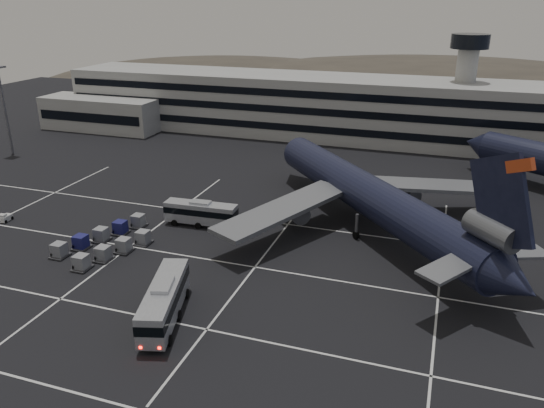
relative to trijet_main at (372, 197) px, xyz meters
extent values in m
plane|color=black|center=(-23.83, -19.56, -5.25)|extent=(260.00, 260.00, 0.00)
cube|color=silver|center=(-23.83, -41.56, -5.24)|extent=(90.00, 0.25, 0.01)
cube|color=silver|center=(-23.83, -29.56, -5.24)|extent=(90.00, 0.25, 0.01)
cube|color=silver|center=(-23.83, -15.56, -5.24)|extent=(90.00, 0.25, 0.01)
cube|color=silver|center=(-23.83, -1.56, -5.24)|extent=(90.00, 0.25, 0.01)
cube|color=silver|center=(-53.83, -13.56, -5.24)|extent=(0.25, 55.00, 0.01)
cube|color=silver|center=(-29.83, -13.56, -5.24)|extent=(0.25, 55.00, 0.01)
cube|color=silver|center=(-11.83, -13.56, -5.24)|extent=(0.25, 55.00, 0.01)
cube|color=silver|center=(10.17, -13.56, -5.24)|extent=(0.25, 55.00, 0.01)
cube|color=gray|center=(-23.83, 52.44, 1.75)|extent=(120.00, 18.00, 14.00)
cube|color=black|center=(-23.83, 43.39, -1.75)|extent=(118.00, 0.20, 1.60)
cube|color=black|center=(-23.83, 43.39, 2.25)|extent=(118.00, 0.20, 1.60)
cube|color=black|center=(-23.83, 43.39, 5.95)|extent=(118.00, 0.20, 1.60)
cube|color=gray|center=(-73.83, 40.44, -1.25)|extent=(30.00, 10.00, 8.00)
cylinder|color=gray|center=(11.17, 54.44, 5.75)|extent=(4.40, 4.40, 22.00)
cylinder|color=black|center=(11.17, 54.44, 17.25)|extent=(8.00, 8.00, 3.00)
ellipsoid|color=#38332B|center=(-83.83, 150.44, -15.75)|extent=(196.00, 140.00, 32.00)
ellipsoid|color=#38332B|center=(6.17, 150.44, -18.75)|extent=(252.00, 180.00, 44.00)
cylinder|color=slate|center=(-78.83, 15.44, 3.75)|extent=(0.50, 0.50, 18.00)
cylinder|color=black|center=(-0.33, 0.38, -0.05)|extent=(35.82, 39.82, 5.60)
cone|color=black|center=(-17.58, 20.10, -0.05)|extent=(7.18, 7.07, 5.60)
cone|color=black|center=(17.12, -19.57, -0.05)|extent=(7.09, 7.08, 5.04)
cube|color=black|center=(14.81, -16.93, 7.35)|extent=(6.61, 7.46, 10.97)
cube|color=#BC3E19|center=(15.80, -18.06, 11.55)|extent=(2.54, 2.79, 2.24)
cylinder|color=#595B60|center=(14.48, -16.56, 4.05)|extent=(5.98, 6.29, 2.70)
cube|color=slate|center=(10.99, -18.95, 0.55)|extent=(7.06, 7.93, 0.87)
cube|color=slate|center=(17.31, -13.42, 0.55)|extent=(8.11, 6.45, 0.87)
cube|color=slate|center=(-11.06, -6.35, -0.85)|extent=(14.84, 22.12, 1.75)
cylinder|color=#595B60|center=(-10.77, -2.11, -2.55)|extent=(5.65, 5.92, 2.70)
cube|color=slate|center=(7.76, 10.11, -0.85)|extent=(22.59, 12.42, 1.75)
cylinder|color=#595B60|center=(3.53, 10.40, -2.55)|extent=(5.65, 5.92, 2.70)
cylinder|color=slate|center=(-10.44, 11.94, -3.05)|extent=(0.44, 0.44, 3.00)
cylinder|color=black|center=(-10.44, 11.94, -4.70)|extent=(1.10, 1.16, 1.10)
cylinder|color=slate|center=(-1.42, -3.23, -3.05)|extent=(0.44, 0.44, 3.00)
cylinder|color=black|center=(-1.42, -3.23, -4.70)|extent=(1.10, 1.16, 1.10)
cylinder|color=slate|center=(3.39, 0.98, -3.05)|extent=(0.44, 0.44, 3.00)
cylinder|color=black|center=(3.39, 0.98, -4.70)|extent=(1.10, 1.16, 1.10)
cone|color=black|center=(14.47, 35.42, -0.05)|extent=(6.86, 7.16, 5.60)
cube|color=#93959B|center=(-16.66, -29.29, -2.96)|extent=(6.12, 12.59, 3.36)
cube|color=black|center=(-16.66, -29.29, -2.55)|extent=(6.20, 12.67, 1.06)
cube|color=#93959B|center=(-16.66, -29.29, -1.08)|extent=(2.66, 3.72, 0.39)
cylinder|color=black|center=(-16.79, -33.81, -4.71)|extent=(0.64, 1.13, 1.07)
cylinder|color=black|center=(-14.11, -33.03, -4.71)|extent=(0.64, 1.13, 1.07)
cylinder|color=black|center=(-18.00, -29.68, -4.71)|extent=(0.64, 1.13, 1.07)
cylinder|color=black|center=(-15.31, -28.90, -4.71)|extent=(0.64, 1.13, 1.07)
cylinder|color=black|center=(-19.20, -25.55, -4.71)|extent=(0.64, 1.13, 1.07)
cylinder|color=black|center=(-16.52, -24.76, -4.71)|extent=(0.64, 1.13, 1.07)
cube|color=#FF0C05|center=(-15.79, -35.47, -4.24)|extent=(0.29, 0.16, 0.25)
cube|color=#FF0C05|center=(-14.07, -34.96, -4.24)|extent=(0.29, 0.16, 0.25)
cube|color=#93959B|center=(-23.82, -6.00, -3.25)|extent=(10.85, 3.00, 2.93)
cube|color=black|center=(-23.82, -6.00, -2.90)|extent=(10.92, 3.07, 0.93)
cube|color=#93959B|center=(-23.82, -6.00, -1.61)|extent=(3.01, 1.71, 0.34)
cylinder|color=black|center=(-20.00, -7.02, -4.78)|extent=(0.95, 0.36, 0.94)
cylinder|color=black|center=(-20.13, -4.59, -4.78)|extent=(0.95, 0.36, 0.94)
cylinder|color=black|center=(-23.76, -7.22, -4.78)|extent=(0.95, 0.36, 0.94)
cylinder|color=black|center=(-23.89, -4.78, -4.78)|extent=(0.95, 0.36, 0.94)
cylinder|color=black|center=(-27.51, -7.42, -4.78)|extent=(0.95, 0.36, 0.94)
cylinder|color=black|center=(-27.64, -4.98, -4.78)|extent=(0.95, 0.36, 0.94)
cube|color=#B7B7B2|center=(-52.35, -14.04, -4.75)|extent=(1.28, 2.08, 0.81)
cube|color=#B7B7B2|center=(-52.30, -14.49, -4.21)|extent=(1.07, 0.91, 0.45)
cylinder|color=black|center=(-52.77, -14.81, -5.00)|extent=(0.25, 0.52, 0.50)
cylinder|color=black|center=(-51.78, -14.71, -5.00)|extent=(0.25, 0.52, 0.50)
cylinder|color=black|center=(-52.92, -13.38, -5.00)|extent=(0.25, 0.52, 0.50)
cylinder|color=black|center=(-51.93, -13.27, -5.00)|extent=(0.25, 0.52, 0.50)
cube|color=#2D2D30|center=(-36.75, -21.09, -5.08)|extent=(2.66, 2.84, 0.19)
cylinder|color=black|center=(-36.75, -21.09, -5.15)|extent=(0.10, 0.21, 0.21)
cube|color=gray|center=(-36.75, -21.09, -4.16)|extent=(2.08, 2.08, 1.66)
cube|color=#2D2D30|center=(-31.92, -22.96, -5.08)|extent=(2.66, 2.84, 0.19)
cylinder|color=black|center=(-31.92, -22.96, -5.15)|extent=(0.10, 0.21, 0.21)
cube|color=gray|center=(-31.92, -22.96, -4.16)|extent=(2.08, 2.08, 1.66)
cube|color=#2D2D30|center=(-35.63, -18.19, -5.08)|extent=(2.66, 2.84, 0.19)
cylinder|color=black|center=(-35.63, -18.19, -5.15)|extent=(0.10, 0.21, 0.21)
cube|color=navy|center=(-35.63, -18.19, -4.16)|extent=(2.08, 2.08, 1.66)
cube|color=#2D2D30|center=(-30.79, -20.06, -5.08)|extent=(2.66, 2.84, 0.19)
cylinder|color=black|center=(-30.79, -20.06, -5.15)|extent=(0.10, 0.21, 0.21)
cube|color=gray|center=(-30.79, -20.06, -4.16)|extent=(2.08, 2.08, 1.66)
cube|color=#2D2D30|center=(-34.51, -15.29, -5.08)|extent=(2.66, 2.84, 0.19)
cylinder|color=black|center=(-34.51, -15.29, -5.15)|extent=(0.10, 0.21, 0.21)
cube|color=gray|center=(-34.51, -15.29, -4.16)|extent=(2.08, 2.08, 1.66)
cube|color=#2D2D30|center=(-29.67, -17.16, -5.08)|extent=(2.66, 2.84, 0.19)
cylinder|color=black|center=(-29.67, -17.16, -5.15)|extent=(0.10, 0.21, 0.21)
cube|color=gray|center=(-29.67, -17.16, -4.16)|extent=(2.08, 2.08, 1.66)
cube|color=#2D2D30|center=(-33.39, -12.39, -5.08)|extent=(2.66, 2.84, 0.19)
cylinder|color=black|center=(-33.39, -12.39, -5.15)|extent=(0.10, 0.21, 0.21)
cube|color=navy|center=(-33.39, -12.39, -4.16)|extent=(2.08, 2.08, 1.66)
cube|color=#2D2D30|center=(-28.55, -14.26, -5.08)|extent=(2.66, 2.84, 0.19)
cylinder|color=black|center=(-28.55, -14.26, -5.15)|extent=(0.10, 0.21, 0.21)
cube|color=gray|center=(-28.55, -14.26, -4.16)|extent=(2.08, 2.08, 1.66)
cube|color=#2D2D30|center=(-32.27, -9.48, -5.08)|extent=(2.66, 2.84, 0.19)
cylinder|color=black|center=(-32.27, -9.48, -5.15)|extent=(0.10, 0.21, 0.21)
cube|color=gray|center=(-32.27, -9.48, -4.16)|extent=(2.08, 2.08, 1.66)
camera|label=1|loc=(9.07, -70.35, 26.39)|focal=35.00mm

